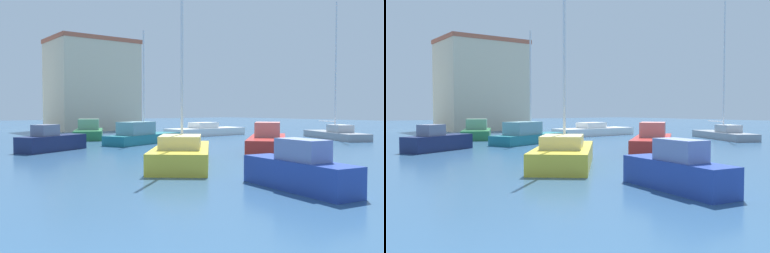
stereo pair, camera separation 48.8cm
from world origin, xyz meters
The scene contains 10 objects.
water centered at (15.00, 20.00, 0.00)m, with size 160.00×160.00×0.00m, color #2D5175.
sailboat_grey_mid_harbor centered at (32.08, 17.37, 0.48)m, with size 5.49×8.05×11.87m.
sailboat_yellow_distant_north centered at (11.20, 11.52, 0.57)m, with size 6.29×6.84×10.41m.
sailboat_teal_behind_lamppost centered at (16.11, 23.34, 0.63)m, with size 7.29×4.49×8.48m.
motorboat_white_near_pier centered at (26.12, 27.97, 0.45)m, with size 8.65×3.18×1.30m.
motorboat_red_distant_east centered at (18.91, 13.33, 0.60)m, with size 7.07×6.41×1.80m.
motorboat_blue_far_left centered at (10.84, 4.70, 0.61)m, with size 1.80×4.34×1.62m.
motorboat_green_center_channel centered at (15.14, 30.76, 0.57)m, with size 4.96×6.98×1.74m.
motorboat_navy_inner_mooring centered at (8.81, 21.87, 0.59)m, with size 4.77×3.37×1.64m.
warehouse_block centered at (21.97, 45.33, 5.63)m, with size 10.12×7.64×11.25m.
Camera 2 is at (0.56, -3.90, 2.54)m, focal length 38.81 mm.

